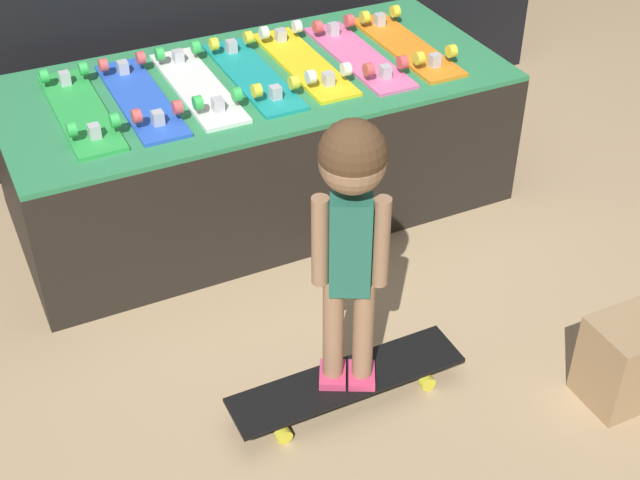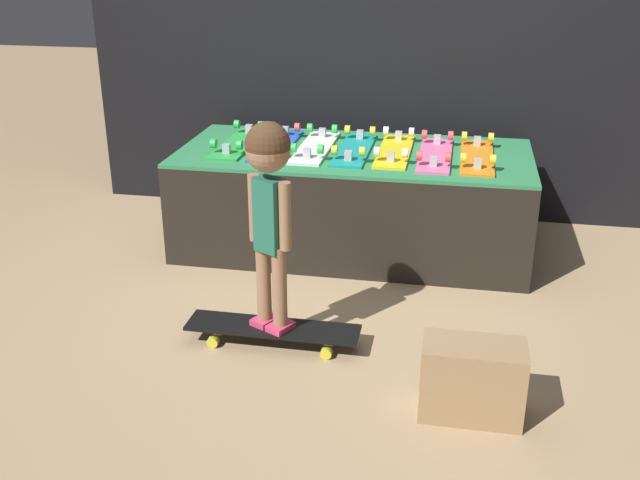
% 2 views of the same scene
% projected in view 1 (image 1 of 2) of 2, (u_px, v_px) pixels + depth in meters
% --- Properties ---
extents(ground_plane, '(16.00, 16.00, 0.00)m').
position_uv_depth(ground_plane, '(325.00, 286.00, 3.43)').
color(ground_plane, tan).
extents(display_rack, '(2.01, 0.93, 0.59)m').
position_uv_depth(display_rack, '(257.00, 142.00, 3.72)').
color(display_rack, black).
rests_on(display_rack, ground_plane).
extents(skateboard_green_on_rack, '(0.18, 0.70, 0.09)m').
position_uv_depth(skateboard_green_on_rack, '(80.00, 109.00, 3.31)').
color(skateboard_green_on_rack, green).
rests_on(skateboard_green_on_rack, display_rack).
extents(skateboard_blue_on_rack, '(0.18, 0.70, 0.09)m').
position_uv_depth(skateboard_blue_on_rack, '(140.00, 97.00, 3.38)').
color(skateboard_blue_on_rack, blue).
rests_on(skateboard_blue_on_rack, display_rack).
extents(skateboard_white_on_rack, '(0.18, 0.70, 0.09)m').
position_uv_depth(skateboard_white_on_rack, '(198.00, 84.00, 3.46)').
color(skateboard_white_on_rack, white).
rests_on(skateboard_white_on_rack, display_rack).
extents(skateboard_teal_on_rack, '(0.18, 0.70, 0.09)m').
position_uv_depth(skateboard_teal_on_rack, '(253.00, 73.00, 3.54)').
color(skateboard_teal_on_rack, teal).
rests_on(skateboard_teal_on_rack, display_rack).
extents(skateboard_yellow_on_rack, '(0.18, 0.70, 0.09)m').
position_uv_depth(skateboard_yellow_on_rack, '(303.00, 61.00, 3.63)').
color(skateboard_yellow_on_rack, yellow).
rests_on(skateboard_yellow_on_rack, display_rack).
extents(skateboard_pink_on_rack, '(0.18, 0.70, 0.09)m').
position_uv_depth(skateboard_pink_on_rack, '(358.00, 54.00, 3.68)').
color(skateboard_pink_on_rack, pink).
rests_on(skateboard_pink_on_rack, display_rack).
extents(skateboard_orange_on_rack, '(0.18, 0.70, 0.09)m').
position_uv_depth(skateboard_orange_on_rack, '(406.00, 44.00, 3.77)').
color(skateboard_orange_on_rack, orange).
rests_on(skateboard_orange_on_rack, display_rack).
extents(skateboard_on_floor, '(0.80, 0.19, 0.09)m').
position_uv_depth(skateboard_on_floor, '(347.00, 382.00, 2.92)').
color(skateboard_on_floor, black).
rests_on(skateboard_on_floor, ground_plane).
extents(child, '(0.21, 0.19, 0.95)m').
position_uv_depth(child, '(351.00, 211.00, 2.51)').
color(child, '#E03D6B').
rests_on(child, skateboard_on_floor).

